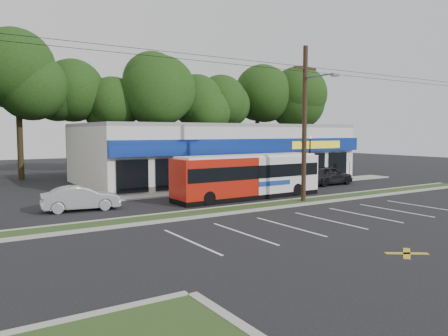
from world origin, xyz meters
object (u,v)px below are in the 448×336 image
object	(u,v)px
utility_pole	(303,119)
sign_post	(350,164)
car_dark	(327,175)
car_silver	(81,198)
metrobus	(249,175)
lamp_post	(310,153)
pedestrian_b	(233,182)
pedestrian_a	(227,180)

from	to	relation	value
utility_pole	sign_post	size ratio (longest dim) A/B	22.47
sign_post	car_dark	distance (m)	5.01
utility_pole	car_silver	world-z (taller)	utility_pole
car_dark	car_silver	bearing A→B (deg)	90.93
metrobus	car_dark	size ratio (longest dim) A/B	2.28
sign_post	car_dark	bearing A→B (deg)	-160.77
lamp_post	car_silver	xyz separation A→B (m)	(-20.93, -2.96, -1.95)
pedestrian_b	car_dark	bearing A→B (deg)	177.47
sign_post	pedestrian_b	distance (m)	14.05
sign_post	metrobus	world-z (taller)	metrobus
utility_pole	sign_post	distance (m)	15.71
pedestrian_a	pedestrian_b	xyz separation A→B (m)	(0.00, -0.76, -0.10)
lamp_post	car_silver	world-z (taller)	lamp_post
car_dark	utility_pole	bearing A→B (deg)	123.28
sign_post	utility_pole	bearing A→B (deg)	-149.85
lamp_post	metrobus	bearing A→B (deg)	-156.42
sign_post	pedestrian_b	size ratio (longest dim) A/B	1.50
lamp_post	metrobus	distance (m)	10.80
sign_post	pedestrian_b	bearing A→B (deg)	-176.59
utility_pole	lamp_post	distance (m)	11.67
utility_pole	pedestrian_b	xyz separation A→B (m)	(-0.83, 6.82, -4.67)
metrobus	pedestrian_b	size ratio (longest dim) A/B	7.55
car_dark	sign_post	bearing A→B (deg)	-72.81
metrobus	pedestrian_a	bearing A→B (deg)	76.82
car_dark	pedestrian_a	distance (m)	9.45
utility_pole	metrobus	bearing A→B (deg)	115.24
metrobus	pedestrian_a	size ratio (longest dim) A/B	6.66
utility_pole	sign_post	bearing A→B (deg)	30.15
pedestrian_b	car_silver	bearing A→B (deg)	11.42
lamp_post	utility_pole	bearing A→B (deg)	-136.05
metrobus	car_dark	bearing A→B (deg)	12.35
sign_post	pedestrian_a	size ratio (longest dim) A/B	1.32
lamp_post	car_dark	xyz separation A→B (m)	(0.32, -1.86, -1.83)
lamp_post	pedestrian_b	bearing A→B (deg)	-173.29
utility_pole	car_dark	bearing A→B (deg)	35.32
sign_post	metrobus	xyz separation A→B (m)	(-14.85, -4.07, 0.03)
car_dark	lamp_post	bearing A→B (deg)	7.80
utility_pole	car_silver	xyz separation A→B (m)	(-12.76, 4.92, -4.69)
metrobus	car_silver	size ratio (longest dim) A/B	2.56
pedestrian_a	pedestrian_b	size ratio (longest dim) A/B	1.13
lamp_post	sign_post	size ratio (longest dim) A/B	1.91
car_silver	car_dark	bearing A→B (deg)	-79.83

